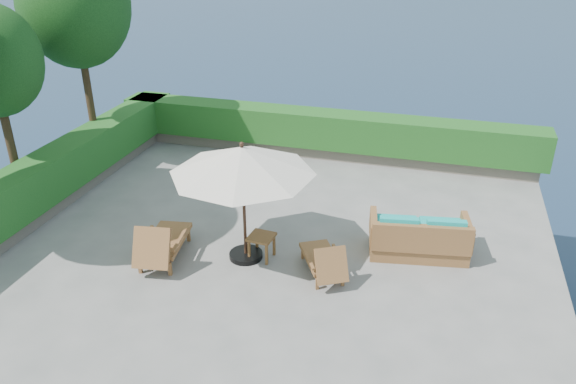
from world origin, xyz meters
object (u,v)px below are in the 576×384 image
(side_table, at_px, (261,240))
(wicker_loveseat, at_px, (419,238))
(lounge_left, at_px, (162,243))
(lounge_right, at_px, (324,260))
(patio_umbrella, at_px, (242,161))

(side_table, height_order, wicker_loveseat, wicker_loveseat)
(lounge_left, distance_m, wicker_loveseat, 5.31)
(lounge_right, bearing_deg, wicker_loveseat, 7.88)
(lounge_right, height_order, wicker_loveseat, wicker_loveseat)
(lounge_left, relative_size, lounge_right, 1.17)
(patio_umbrella, bearing_deg, lounge_right, -6.65)
(lounge_right, bearing_deg, patio_umbrella, 144.36)
(side_table, xyz_separation_m, wicker_loveseat, (3.11, 1.02, -0.05))
(patio_umbrella, relative_size, side_table, 6.30)
(lounge_left, bearing_deg, patio_umbrella, 10.77)
(wicker_loveseat, bearing_deg, lounge_right, -152.27)
(lounge_right, xyz_separation_m, wicker_loveseat, (1.73, 1.30, 0.03))
(side_table, bearing_deg, lounge_left, -161.48)
(patio_umbrella, bearing_deg, lounge_left, -160.33)
(side_table, distance_m, wicker_loveseat, 3.28)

